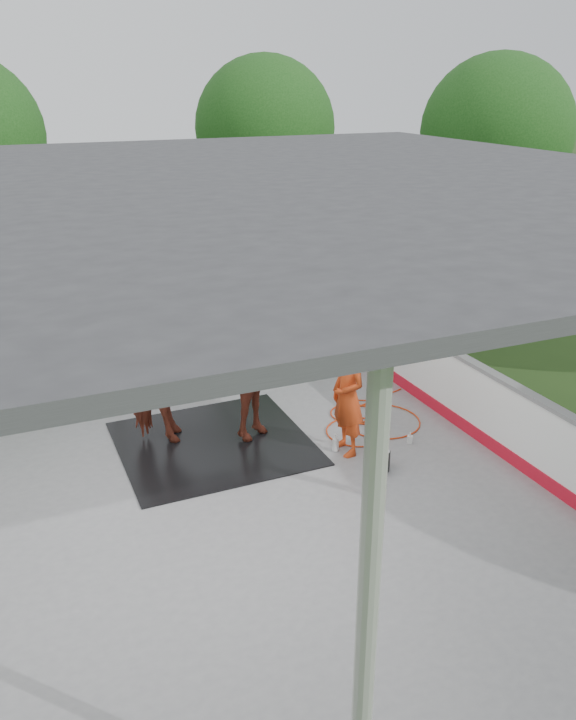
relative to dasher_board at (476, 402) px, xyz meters
name	(u,v)px	position (x,y,z in m)	size (l,w,h in m)	color
ground	(182,504)	(-4.60, 0.00, -0.59)	(100.00, 100.00, 0.00)	#1E3814
concrete_slab	(182,502)	(-4.60, 0.00, -0.57)	(12.00, 10.00, 0.05)	slate
pavilion_structure	(161,194)	(-4.60, 0.00, 3.37)	(12.60, 10.60, 4.05)	beige
dasher_board	(476,402)	(0.00, 0.00, 0.00)	(0.16, 8.00, 1.15)	red
tree_belt	(168,197)	(-4.30, 0.90, 3.20)	(28.00, 28.00, 5.80)	#382314
rubber_mat	(214,443)	(-3.75, 1.29, -0.53)	(2.75, 2.58, 0.02)	black
horse	(211,380)	(-3.75, 1.29, 0.50)	(1.10, 2.42, 2.04)	maroon
handler	(348,395)	(-2.03, 0.30, 0.36)	(0.66, 0.43, 1.80)	#BD3914
wash_bucket	(378,459)	(-1.86, -0.33, -0.39)	(0.32, 0.32, 0.30)	black
soap_bottle_a	(335,442)	(-2.18, 0.37, -0.40)	(0.11, 0.11, 0.28)	silver
soap_bottle_b	(410,438)	(-1.04, 0.14, -0.45)	(0.08, 0.08, 0.18)	#338CD8
hose_coil	(367,420)	(-1.26, 1.03, -0.53)	(1.96, 1.61, 0.02)	#BE330D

